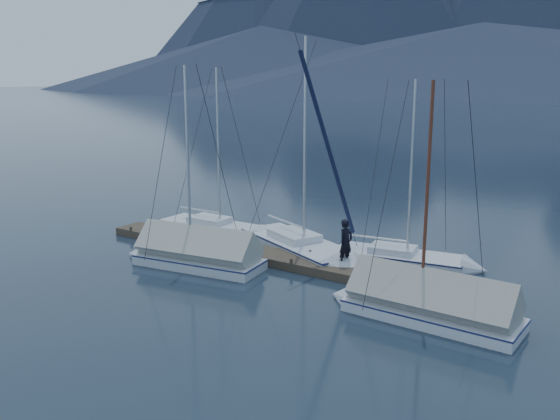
# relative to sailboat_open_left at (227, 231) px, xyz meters

# --- Properties ---
(ground) EXTENTS (1000.00, 1000.00, 0.00)m
(ground) POSITION_rel_sailboat_open_left_xyz_m (4.68, -4.39, -0.15)
(ground) COLOR black
(ground) RESTS_ON ground
(dock) EXTENTS (18.00, 1.50, 0.54)m
(dock) POSITION_rel_sailboat_open_left_xyz_m (4.68, -2.39, -0.04)
(dock) COLOR #382D23
(dock) RESTS_ON ground
(mooring_posts) EXTENTS (15.12, 1.52, 0.35)m
(mooring_posts) POSITION_rel_sailboat_open_left_xyz_m (4.18, -2.39, 0.20)
(mooring_posts) COLOR #382D23
(mooring_posts) RESTS_ON ground
(sailboat_open_left) EXTENTS (6.54, 2.80, 8.62)m
(sailboat_open_left) POSITION_rel_sailboat_open_left_xyz_m (0.00, 0.00, 0.00)
(sailboat_open_left) COLOR silver
(sailboat_open_left) RESTS_ON ground
(sailboat_open_mid) EXTENTS (7.68, 4.93, 9.88)m
(sailboat_open_mid) POSITION_rel_sailboat_open_left_xyz_m (5.29, -0.96, 0.02)
(sailboat_open_mid) COLOR silver
(sailboat_open_mid) RESTS_ON ground
(sailboat_open_right) EXTENTS (6.27, 2.80, 8.05)m
(sailboat_open_right) POSITION_rel_sailboat_open_left_xyz_m (9.41, 0.51, -0.01)
(sailboat_open_right) COLOR silver
(sailboat_open_right) RESTS_ON ground
(sailboat_covered_near) EXTENTS (6.30, 2.69, 8.10)m
(sailboat_covered_near) POSITION_rel_sailboat_open_left_xyz_m (11.39, -4.64, 0.25)
(sailboat_covered_near) COLOR silver
(sailboat_covered_near) RESTS_ON ground
(sailboat_covered_far) EXTENTS (6.33, 2.85, 8.60)m
(sailboat_covered_far) POSITION_rel_sailboat_open_left_xyz_m (1.84, -4.72, 0.27)
(sailboat_covered_far) COLOR silver
(sailboat_covered_far) RESTS_ON ground
(person) EXTENTS (0.56, 0.73, 1.79)m
(person) POSITION_rel_sailboat_open_left_xyz_m (7.52, -2.12, 1.08)
(person) COLOR black
(person) RESTS_ON dock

